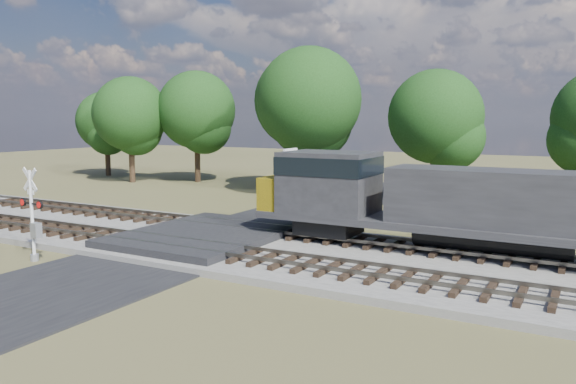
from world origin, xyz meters
The scene contains 10 objects.
ground centered at (0.00, 0.00, 0.00)m, with size 160.00×160.00×0.00m, color #4E4D29.
ballast_bed centered at (10.00, 0.50, 0.15)m, with size 140.00×10.00×0.30m, color gray.
road centered at (0.00, 0.00, 0.04)m, with size 7.00×60.00×0.08m, color black.
crossing_panel centered at (0.00, 0.50, 0.32)m, with size 7.00×9.00×0.62m, color #262628.
track_near centered at (3.12, -2.00, 0.41)m, with size 140.00×2.60×0.33m.
track_far centered at (3.12, 3.00, 0.41)m, with size 140.00×2.60×0.33m.
crossing_signal_near centered at (-4.33, -6.00, 1.71)m, with size 1.66×0.38×4.12m.
crossing_signal_far centered at (3.60, 6.34, 1.77)m, with size 1.70×0.48×4.26m.
equipment_shed centered at (9.99, 10.59, 1.64)m, with size 5.46×5.46×3.23m.
treeline centered at (5.13, 20.16, 6.85)m, with size 78.34×12.37×11.92m.
Camera 1 is at (16.97, -21.58, 6.19)m, focal length 35.00 mm.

